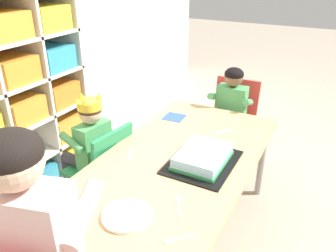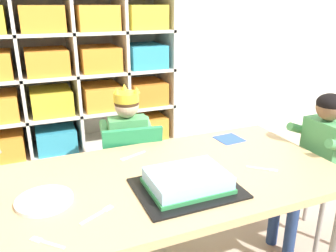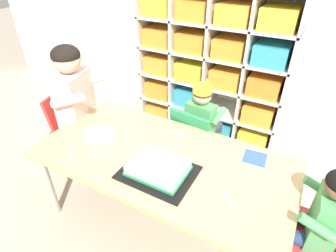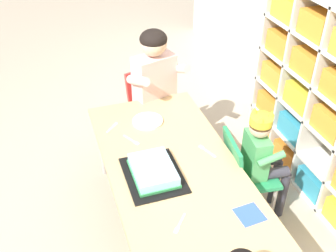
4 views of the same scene
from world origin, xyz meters
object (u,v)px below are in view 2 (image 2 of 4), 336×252
activity_table (163,186)px  birthday_cake_on_tray (187,182)px  child_with_crown (127,138)px  guest_at_table_side (315,153)px  fork_beside_plate_stack (45,242)px  fork_by_napkin (99,213)px  classroom_chair_guest_side (327,167)px  fork_near_child_seat (132,156)px  paper_plate_stack (44,200)px  classroom_chair_blue (131,167)px  fork_near_cake_tray (264,169)px

activity_table → birthday_cake_on_tray: size_ratio=3.83×
activity_table → child_with_crown: (0.02, 0.59, -0.00)m
guest_at_table_side → fork_beside_plate_stack: size_ratio=8.65×
fork_by_napkin → classroom_chair_guest_side: bearing=158.6°
fork_near_child_seat → fork_beside_plate_stack: bearing=-151.7°
birthday_cake_on_tray → fork_near_child_seat: size_ratio=2.87×
fork_near_child_seat → paper_plate_stack: bearing=-169.0°
activity_table → guest_at_table_side: size_ratio=1.81×
classroom_chair_guest_side → fork_beside_plate_stack: 1.45m
child_with_crown → paper_plate_stack: size_ratio=4.08×
classroom_chair_guest_side → activity_table: bearing=-92.4°
classroom_chair_guest_side → guest_at_table_side: bearing=-90.0°
classroom_chair_blue → paper_plate_stack: classroom_chair_blue is taller
fork_beside_plate_stack → fork_by_napkin: same height
paper_plate_stack → guest_at_table_side: bearing=-0.0°
classroom_chair_blue → child_with_crown: bearing=-89.3°
classroom_chair_guest_side → paper_plate_stack: classroom_chair_guest_side is taller
activity_table → fork_by_napkin: bearing=-151.0°
guest_at_table_side → paper_plate_stack: 1.30m
fork_near_child_seat → classroom_chair_guest_side: bearing=-35.6°
fork_by_napkin → activity_table: bearing=-179.5°
guest_at_table_side → fork_by_napkin: 1.14m
activity_table → paper_plate_stack: paper_plate_stack is taller
paper_plate_stack → fork_near_cake_tray: bearing=-6.0°
classroom_chair_blue → activity_table: bearing=96.8°
child_with_crown → classroom_chair_guest_side: (0.92, -0.61, -0.08)m
classroom_chair_blue → birthday_cake_on_tray: (0.05, -0.62, 0.21)m
guest_at_table_side → fork_near_child_seat: 0.93m
birthday_cake_on_tray → fork_near_cake_tray: (0.38, 0.02, -0.03)m
activity_table → classroom_chair_blue: classroom_chair_blue is taller
classroom_chair_guest_side → fork_beside_plate_stack: classroom_chair_guest_side is taller
classroom_chair_blue → paper_plate_stack: size_ratio=3.18×
classroom_chair_guest_side → fork_by_napkin: (-1.24, -0.15, 0.13)m
activity_table → birthday_cake_on_tray: bearing=-69.5°
fork_near_child_seat → fork_by_napkin: (-0.24, -0.41, 0.00)m
child_with_crown → fork_near_child_seat: 0.37m
child_with_crown → classroom_chair_guest_side: bearing=153.5°
guest_at_table_side → classroom_chair_blue: bearing=-122.9°
classroom_chair_guest_side → guest_at_table_side: guest_at_table_side is taller
child_with_crown → fork_near_cake_tray: bearing=127.9°
activity_table → fork_near_cake_tray: (0.43, -0.11, 0.05)m
paper_plate_stack → fork_by_napkin: 0.23m
paper_plate_stack → fork_beside_plate_stack: bearing=-93.5°
classroom_chair_guest_side → fork_near_child_seat: bearing=-105.8°
guest_at_table_side → birthday_cake_on_tray: 0.79m
classroom_chair_guest_side → paper_plate_stack: 1.41m
paper_plate_stack → fork_near_child_seat: size_ratio=1.48×
classroom_chair_guest_side → guest_at_table_side: size_ratio=0.85×
guest_at_table_side → paper_plate_stack: size_ratio=4.11×
classroom_chair_guest_side → guest_at_table_side: 0.15m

